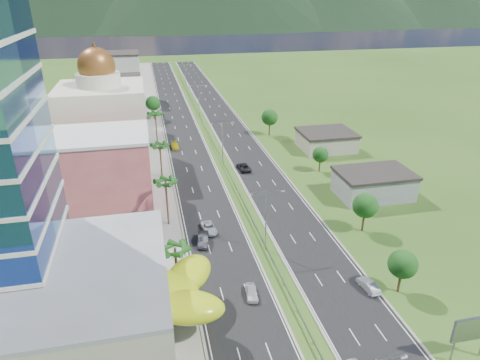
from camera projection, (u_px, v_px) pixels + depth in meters
ground at (283, 285)px, 63.99m from camera, size 500.00×500.00×0.00m
road_left at (179, 122)px, 142.72m from camera, size 11.00×260.00×0.04m
road_right at (223, 119)px, 145.69m from camera, size 11.00×260.00×0.04m
sidewalk_left at (150, 124)px, 140.82m from camera, size 7.00×260.00×0.12m
median_guardrail at (210, 135)px, 127.91m from camera, size 0.10×216.06×0.76m
streetlight_median_b at (266, 214)px, 70.15m from camera, size 6.04×0.25×11.00m
streetlight_median_c at (222, 139)px, 105.81m from camera, size 6.04×0.25×11.00m
streetlight_median_d at (199, 98)px, 145.92m from camera, size 6.04×0.25×11.00m
streetlight_median_e at (185, 74)px, 186.03m from camera, size 6.04×0.25×11.00m
mall_podium at (40, 316)px, 50.06m from camera, size 30.00×24.00×11.00m
lime_canopy at (144, 294)px, 54.43m from camera, size 18.00×15.00×7.40m
pink_shophouse at (99, 173)px, 83.91m from camera, size 20.00×15.00×15.00m
domed_building at (104, 122)px, 102.84m from camera, size 20.00×20.00×28.70m
midrise_grey at (115, 109)px, 126.69m from camera, size 16.00×15.00×16.00m
midrise_beige at (118, 98)px, 146.91m from camera, size 16.00×15.00×13.00m
midrise_white at (120, 78)px, 166.40m from camera, size 16.00×15.00×18.00m
billboard at (472, 330)px, 49.51m from camera, size 5.20×0.35×6.20m
shed_near at (373, 185)px, 90.80m from camera, size 15.00×10.00×5.00m
shed_far at (326, 141)px, 118.06m from camera, size 14.00×12.00×4.40m
palm_tree_b at (175, 251)px, 59.82m from camera, size 3.60×3.60×8.10m
palm_tree_c at (166, 183)px, 77.06m from camera, size 3.60×3.60×9.60m
palm_tree_d at (160, 147)px, 97.96m from camera, size 3.60×3.60×8.60m
palm_tree_e at (155, 115)px, 119.93m from camera, size 3.60×3.60×9.40m
leafy_tree_lfar at (153, 103)px, 143.33m from camera, size 4.90×4.90×8.05m
leafy_tree_ra at (403, 264)px, 60.75m from camera, size 4.20×4.20×6.90m
leafy_tree_rb at (365, 206)px, 76.34m from camera, size 4.55×4.55×7.47m
leafy_tree_rc at (320, 155)px, 102.22m from camera, size 3.85×3.85×6.33m
leafy_tree_rd at (270, 117)px, 127.67m from camera, size 4.90×4.90×8.05m
mountain_ridge at (211, 29)px, 476.98m from camera, size 860.00×140.00×90.00m
car_white_near_left at (252, 292)px, 61.34m from camera, size 2.07×4.15×1.36m
car_dark_left at (203, 239)px, 74.08m from camera, size 2.57×5.23×1.65m
car_silver_mid_left at (209, 228)px, 77.99m from camera, size 2.68×5.04×1.35m
car_yellow_far_left at (175, 145)px, 119.15m from camera, size 2.12×4.87×1.39m
car_silver_right at (368, 285)px, 62.78m from camera, size 2.02×4.51×1.44m
car_dark_far_right at (244, 167)px, 104.57m from camera, size 2.96×5.67×1.52m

